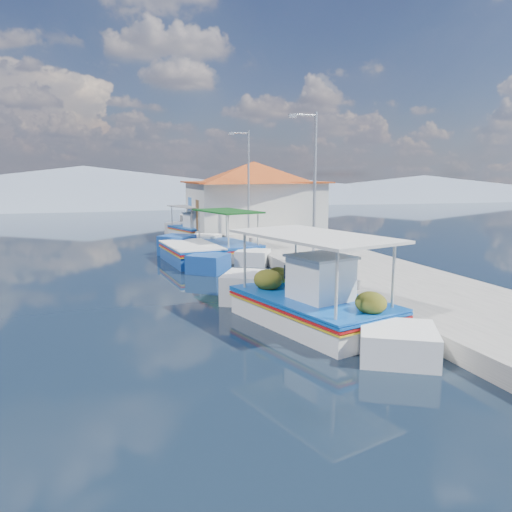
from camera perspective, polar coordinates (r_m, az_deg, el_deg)
name	(u,v)px	position (r m, az deg, el deg)	size (l,w,h in m)	color
ground	(216,293)	(17.29, -4.63, -4.24)	(160.00, 160.00, 0.00)	black
quay	(303,252)	(24.70, 5.47, 0.47)	(5.00, 44.00, 0.50)	#A6A29B
bollards	(269,248)	(23.18, 1.46, 0.92)	(0.20, 17.20, 0.30)	#A5A8AD
main_caique	(312,305)	(13.65, 6.44, -5.68)	(3.87, 8.09, 2.76)	white
caique_green_canopy	(228,249)	(24.60, -3.29, 0.77)	(3.11, 6.69, 2.58)	white
caique_blue_hull	(191,255)	(23.26, -7.47, 0.12)	(2.55, 7.18, 1.28)	#194799
caique_far	(192,230)	(33.13, -7.43, 2.98)	(3.02, 6.05, 2.21)	white
harbor_building	(254,194)	(32.96, -0.27, 7.16)	(10.49, 10.49, 4.40)	silver
lamp_post_near	(313,180)	(20.18, 6.55, 8.73)	(1.21, 0.14, 6.00)	#A5A8AD
lamp_post_far	(247,178)	(28.61, -1.05, 8.97)	(1.21, 0.14, 6.00)	#A5A8AD
mountain_ridge	(169,188)	(73.13, -9.97, 7.68)	(171.40, 96.00, 5.50)	slate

